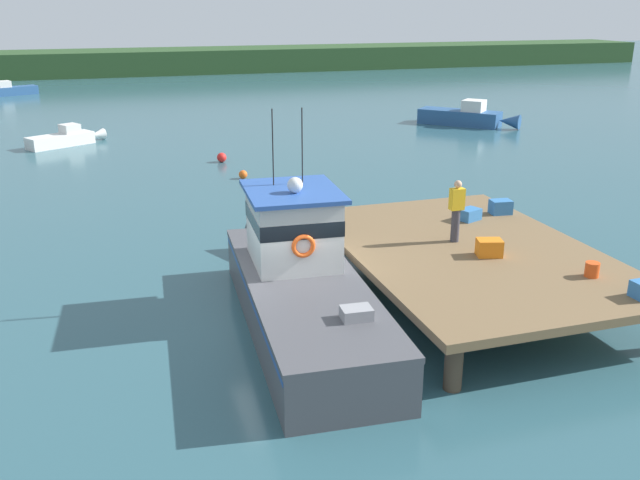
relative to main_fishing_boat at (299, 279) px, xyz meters
The scene contains 15 objects.
ground_plane 1.05m from the main_fishing_boat, 139.68° to the left, with size 200.00×200.00×0.00m, color #2D5660.
dock 4.57m from the main_fishing_boat, ahead, with size 6.00×9.00×1.20m.
main_fishing_boat is the anchor object (origin of this frame).
crate_stack_mid_dock 4.77m from the main_fishing_boat, ahead, with size 0.60×0.44×0.42m, color orange.
crate_stack_near_edge 7.42m from the main_fishing_boat, 21.00° to the left, with size 0.60×0.44×0.41m, color #3370B2.
crate_single_far 6.22m from the main_fishing_boat, 22.48° to the left, with size 0.60×0.44×0.33m, color #3370B2.
bait_bucket 6.67m from the main_fishing_boat, 20.14° to the right, with size 0.32×0.32×0.34m, color #E04C19.
deckhand_by_the_boat 4.65m from the main_fishing_boat, 10.69° to the left, with size 0.36×0.22×1.63m.
moored_boat_outer_mooring 28.66m from the main_fishing_boat, 53.36° to the left, with size 5.08×5.24×1.55m.
moored_boat_near_channel 48.05m from the main_fishing_boat, 103.12° to the left, with size 4.56×2.66×1.16m.
moored_boat_off_the_point 24.51m from the main_fishing_boat, 103.96° to the left, with size 4.06×2.87×1.07m.
mooring_buoy_channel_marker 13.98m from the main_fishing_boat, 83.94° to the left, with size 0.36×0.36×0.36m, color #EA5B19.
mooring_buoy_outer 17.39m from the main_fishing_boat, 86.16° to the left, with size 0.45×0.45×0.45m, color red.
mooring_buoy_spare_mooring 11.57m from the main_fishing_boat, 72.04° to the left, with size 0.49×0.49×0.49m, color red.
far_shoreline 62.20m from the main_fishing_boat, 90.22° to the left, with size 120.00×8.00×2.40m, color #284723.
Camera 1 is at (-3.77, -14.46, 7.10)m, focal length 38.66 mm.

